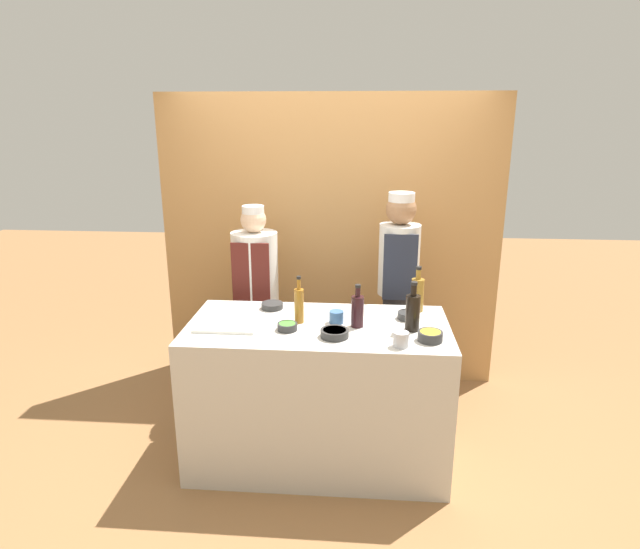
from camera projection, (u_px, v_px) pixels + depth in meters
ground_plane at (318, 456)px, 3.63m from camera, size 14.00×14.00×0.00m
cabinet_wall at (330, 242)px, 4.50m from camera, size 2.79×0.18×2.40m
counter at (318, 393)px, 3.50m from camera, size 1.65×0.80×0.96m
sauce_bowl_red at (272, 305)px, 3.63m from camera, size 0.15×0.15×0.04m
sauce_bowl_white at (408, 315)px, 3.44m from camera, size 0.14×0.14×0.05m
sauce_bowl_yellow at (430, 336)px, 3.11m from camera, size 0.14×0.14×0.06m
sauce_bowl_green at (287, 326)px, 3.26m from camera, size 0.12×0.12×0.04m
sauce_bowl_orange at (335, 333)px, 3.16m from camera, size 0.17×0.17×0.05m
cutting_board at (227, 326)px, 3.31m from camera, size 0.38×0.23×0.02m
bottle_amber at (299, 305)px, 3.36m from camera, size 0.06×0.06×0.31m
bottle_soy at (413, 311)px, 3.24m from camera, size 0.09×0.09×0.31m
bottle_vinegar at (417, 294)px, 3.56m from camera, size 0.09×0.09×0.31m
bottle_wine at (357, 310)px, 3.30m from camera, size 0.08×0.08×0.27m
cup_steel at (401, 339)px, 3.03m from camera, size 0.09×0.09×0.09m
cup_blue at (336, 317)px, 3.38m from camera, size 0.09×0.09×0.08m
chef_left at (256, 299)px, 4.14m from camera, size 0.35×0.35×1.58m
chef_right at (398, 291)px, 4.03m from camera, size 0.30×0.30×1.69m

